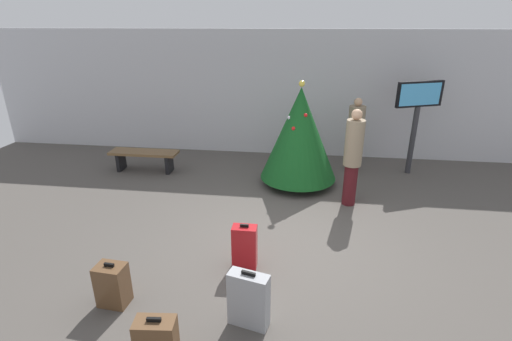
{
  "coord_description": "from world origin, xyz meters",
  "views": [
    {
      "loc": [
        0.24,
        -5.04,
        3.24
      ],
      "look_at": [
        -0.52,
        0.76,
        0.9
      ],
      "focal_mm": 26.23,
      "sensor_mm": 36.0,
      "label": 1
    }
  ],
  "objects": [
    {
      "name": "traveller_1",
      "position": [
        1.41,
        3.3,
        0.89
      ],
      "size": [
        0.42,
        0.42,
        1.7
      ],
      "color": "gray",
      "rests_on": "ground_plane"
    },
    {
      "name": "back_wall",
      "position": [
        0.0,
        4.39,
        1.54
      ],
      "size": [
        16.0,
        0.2,
        3.08
      ],
      "primitive_type": "cube",
      "color": "silver",
      "rests_on": "ground_plane"
    },
    {
      "name": "holiday_tree",
      "position": [
        0.17,
        2.35,
        1.11
      ],
      "size": [
        1.58,
        1.58,
        2.18
      ],
      "color": "#4C3319",
      "rests_on": "ground_plane"
    },
    {
      "name": "suitcase_1",
      "position": [
        -1.96,
        -1.61,
        0.27
      ],
      "size": [
        0.37,
        0.29,
        0.58
      ],
      "color": "brown",
      "rests_on": "ground_plane"
    },
    {
      "name": "suitcase_0",
      "position": [
        -0.28,
        -1.73,
        0.34
      ],
      "size": [
        0.49,
        0.29,
        0.72
      ],
      "color": "#9EA0A5",
      "rests_on": "ground_plane"
    },
    {
      "name": "ground_plane",
      "position": [
        0.0,
        0.0,
        0.0
      ],
      "size": [
        16.0,
        16.0,
        0.0
      ],
      "primitive_type": "plane",
      "color": "#514C47"
    },
    {
      "name": "traveller_0",
      "position": [
        1.16,
        1.53,
        0.97
      ],
      "size": [
        0.46,
        0.46,
        1.83
      ],
      "color": "#4C1419",
      "rests_on": "ground_plane"
    },
    {
      "name": "waiting_bench",
      "position": [
        -3.35,
        2.65,
        0.36
      ],
      "size": [
        1.56,
        0.44,
        0.48
      ],
      "color": "brown",
      "rests_on": "ground_plane"
    },
    {
      "name": "suitcase_3",
      "position": [
        -0.49,
        -0.67,
        0.32
      ],
      "size": [
        0.34,
        0.2,
        0.68
      ],
      "color": "#B2191E",
      "rests_on": "ground_plane"
    },
    {
      "name": "flight_info_kiosk",
      "position": [
        2.67,
        3.32,
        1.5
      ],
      "size": [
        1.04,
        0.5,
        2.07
      ],
      "color": "#333338",
      "rests_on": "ground_plane"
    }
  ]
}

